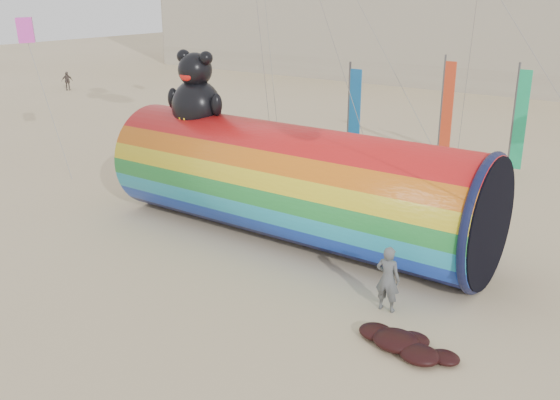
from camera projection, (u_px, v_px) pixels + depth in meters
The scene contains 5 objects.
ground at pixel (236, 288), 18.21m from camera, with size 160.00×160.00×0.00m, color #CCB58C.
windsock_assembly at pixel (292, 180), 21.28m from camera, with size 13.64×4.15×6.29m.
kite_handler at pixel (388, 279), 16.68m from camera, with size 0.68×0.45×1.86m, color #575A5E.
fabric_bundle at pixel (404, 344), 15.06m from camera, with size 2.62×1.35×0.41m.
festival_banners at pixel (439, 115), 29.12m from camera, with size 6.83×5.43×5.20m.
Camera 1 is at (10.54, -12.61, 8.34)m, focal length 40.00 mm.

